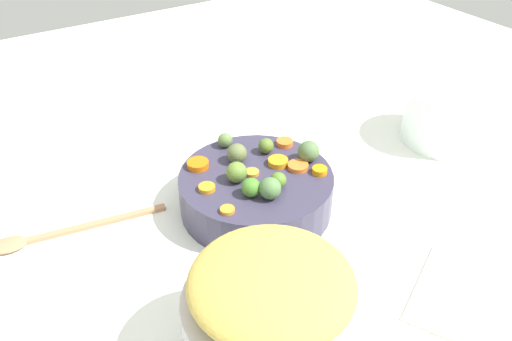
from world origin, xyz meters
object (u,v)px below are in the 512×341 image
(casserole_dish, at_px, (450,115))
(serving_bowl_carrots, at_px, (256,192))
(wooden_spoon, at_px, (49,235))
(metal_pot, at_px, (271,330))

(casserole_dish, bearing_deg, serving_bowl_carrots, -2.15)
(wooden_spoon, bearing_deg, casserole_dish, 170.49)
(serving_bowl_carrots, relative_size, wooden_spoon, 0.92)
(serving_bowl_carrots, xyz_separation_m, metal_pot, (0.16, 0.29, 0.02))
(metal_pot, distance_m, wooden_spoon, 0.45)
(metal_pot, xyz_separation_m, casserole_dish, (-0.65, -0.27, 0.00))
(wooden_spoon, xyz_separation_m, casserole_dish, (-0.83, 0.14, 0.05))
(serving_bowl_carrots, distance_m, wooden_spoon, 0.37)
(serving_bowl_carrots, height_order, casserole_dish, casserole_dish)
(metal_pot, relative_size, wooden_spoon, 0.75)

